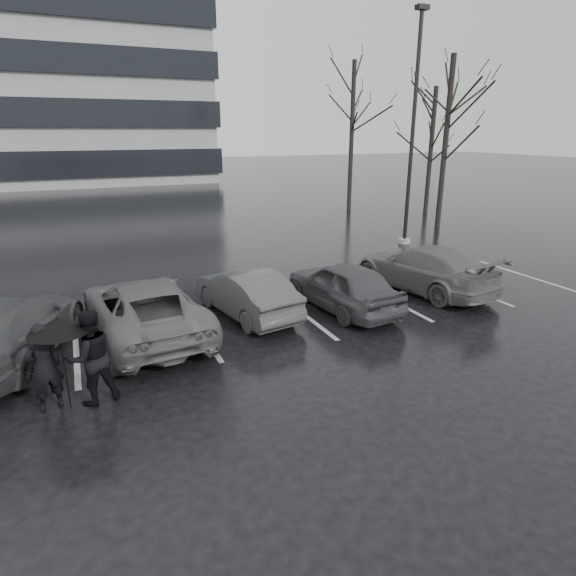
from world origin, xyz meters
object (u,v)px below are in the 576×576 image
Objects in this scene: car_west_b at (144,308)px; car_west_c at (9,329)px; tree_ne at (431,152)px; tree_east at (445,145)px; car_east at (424,268)px; car_west_a at (246,292)px; car_main at (343,285)px; lamp_post at (412,143)px; pedestrian_left at (44,367)px; tree_north at (352,138)px; pedestrian_right at (91,357)px.

car_west_b is 2.80m from car_west_c.
tree_east is at bearing -122.01° from tree_ne.
car_east is 0.67× the size of tree_ne.
tree_ne is at bearing -153.26° from car_west_a.
car_main is 0.43× the size of lamp_post.
car_main is at bearing -141.42° from tree_east.
car_main is 8.00m from car_west_c.
pedestrian_left reaches higher than car_west_b.
pedestrian_left is at bearing 5.65° from car_east.
car_west_a is 5.50m from pedestrian_left.
car_east is at bearing -160.03° from car_west_c.
tree_east is 7.08m from tree_north.
car_west_a is at bearing -157.81° from pedestrian_right.
car_main is at bearing -137.81° from lamp_post.
pedestrian_left is 0.92× the size of pedestrian_right.
car_west_b is at bearing -153.06° from tree_east.
tree_north is (17.23, 14.96, 3.57)m from car_west_c.
pedestrian_right is at bearing 14.12° from car_main.
tree_ne is (6.22, 6.26, -0.69)m from lamp_post.
tree_north is at bearing -155.28° from pedestrian_left.
tree_ne is (2.50, 4.00, -0.50)m from tree_east.
tree_ne is (9.64, 11.71, 2.82)m from car_east.
pedestrian_left reaches higher than car_main.
tree_ne is 4.67m from tree_north.
tree_north is at bearing -122.04° from car_east.
pedestrian_left is 0.19× the size of tree_north.
car_main is 0.49× the size of tree_east.
car_east reaches higher than car_main.
car_main is 0.83× the size of car_east.
lamp_post reaches higher than pedestrian_right.
car_main is 2.64m from car_west_a.
tree_east reaches higher than pedestrian_left.
pedestrian_right is 0.19× the size of lamp_post.
tree_north is (14.43, 14.84, 3.57)m from car_west_b.
car_east is 0.55× the size of tree_north.
car_west_c is 15.98m from lamp_post.
car_west_a is 5.44m from car_west_c.
tree_ne is at bearing 57.99° from tree_east.
tree_ne is at bearing -166.04° from pedestrian_left.
car_main is at bearing -121.34° from tree_north.
pedestrian_right is at bearing 153.71° from pedestrian_left.
car_west_c is at bearing -5.93° from car_west_a.
car_east is 2.91× the size of pedestrian_left.
pedestrian_right is 19.99m from tree_east.
lamp_post is at bearing -159.49° from car_west_b.
car_east is at bearing 173.02° from pedestrian_left.
pedestrian_left is (-10.31, -2.77, 0.12)m from car_east.
lamp_post reaches higher than tree_ne.
tree_north is (11.80, 14.54, 3.64)m from car_west_a.
car_west_c is 2.90× the size of pedestrian_left.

